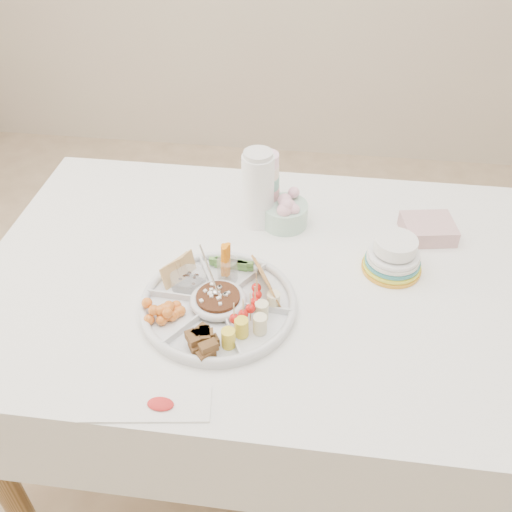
# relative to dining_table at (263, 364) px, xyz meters

# --- Properties ---
(floor) EXTENTS (4.00, 4.00, 0.00)m
(floor) POSITION_rel_dining_table_xyz_m (0.00, 0.00, -0.38)
(floor) COLOR tan
(floor) RESTS_ON ground
(dining_table) EXTENTS (1.52, 1.02, 0.76)m
(dining_table) POSITION_rel_dining_table_xyz_m (0.00, 0.00, 0.00)
(dining_table) COLOR white
(dining_table) RESTS_ON floor
(party_tray) EXTENTS (0.40, 0.40, 0.04)m
(party_tray) POSITION_rel_dining_table_xyz_m (-0.10, -0.15, 0.40)
(party_tray) COLOR silver
(party_tray) RESTS_ON dining_table
(bean_dip) EXTENTS (0.11, 0.11, 0.04)m
(bean_dip) POSITION_rel_dining_table_xyz_m (-0.10, -0.15, 0.41)
(bean_dip) COLOR #361D12
(bean_dip) RESTS_ON party_tray
(tortillas) EXTENTS (0.12, 0.12, 0.07)m
(tortillas) POSITION_rel_dining_table_xyz_m (0.02, -0.09, 0.42)
(tortillas) COLOR #A56125
(tortillas) RESTS_ON party_tray
(carrot_cucumber) EXTENTS (0.11, 0.11, 0.09)m
(carrot_cucumber) POSITION_rel_dining_table_xyz_m (-0.09, -0.02, 0.44)
(carrot_cucumber) COLOR orange
(carrot_cucumber) RESTS_ON party_tray
(pita_raisins) EXTENTS (0.13, 0.13, 0.07)m
(pita_raisins) POSITION_rel_dining_table_xyz_m (-0.20, -0.08, 0.42)
(pita_raisins) COLOR #E2B879
(pita_raisins) RESTS_ON party_tray
(cherries) EXTENTS (0.12, 0.12, 0.05)m
(cherries) POSITION_rel_dining_table_xyz_m (-0.21, -0.21, 0.42)
(cherries) COLOR #CC4E0C
(cherries) RESTS_ON party_tray
(granola_chunks) EXTENTS (0.11, 0.11, 0.05)m
(granola_chunks) POSITION_rel_dining_table_xyz_m (-0.10, -0.28, 0.42)
(granola_chunks) COLOR #553719
(granola_chunks) RESTS_ON party_tray
(banana_tomato) EXTENTS (0.11, 0.11, 0.09)m
(banana_tomato) POSITION_rel_dining_table_xyz_m (0.01, -0.22, 0.44)
(banana_tomato) COLOR #E7D16A
(banana_tomato) RESTS_ON party_tray
(cup_stack) EXTENTS (0.11, 0.11, 0.23)m
(cup_stack) POSITION_rel_dining_table_xyz_m (-0.03, 0.26, 0.49)
(cup_stack) COLOR #B5C2AC
(cup_stack) RESTS_ON dining_table
(thermos) EXTENTS (0.10, 0.10, 0.24)m
(thermos) POSITION_rel_dining_table_xyz_m (-0.05, 0.22, 0.50)
(thermos) COLOR white
(thermos) RESTS_ON dining_table
(flower_bowl) EXTENTS (0.17, 0.17, 0.10)m
(flower_bowl) POSITION_rel_dining_table_xyz_m (0.03, 0.22, 0.43)
(flower_bowl) COLOR #87BF9A
(flower_bowl) RESTS_ON dining_table
(napkin_stack) EXTENTS (0.16, 0.15, 0.05)m
(napkin_stack) POSITION_rel_dining_table_xyz_m (0.44, 0.22, 0.40)
(napkin_stack) COLOR #CA9B9E
(napkin_stack) RESTS_ON dining_table
(plate_stack) EXTENTS (0.17, 0.17, 0.10)m
(plate_stack) POSITION_rel_dining_table_xyz_m (0.34, 0.06, 0.43)
(plate_stack) COLOR gold
(plate_stack) RESTS_ON dining_table
(placemat) EXTENTS (0.28, 0.13, 0.01)m
(placemat) POSITION_rel_dining_table_xyz_m (-0.19, -0.45, 0.38)
(placemat) COLOR white
(placemat) RESTS_ON dining_table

